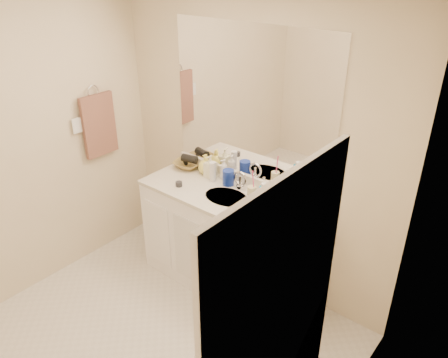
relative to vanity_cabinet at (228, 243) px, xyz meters
name	(u,v)px	position (x,y,z in m)	size (l,w,h in m)	color
floor	(139,356)	(0.00, -1.02, -0.42)	(2.60, 2.60, 0.00)	silver
wall_back	(250,148)	(0.00, 0.28, 0.77)	(2.60, 0.02, 2.40)	beige
wall_left	(12,157)	(-1.30, -1.02, 0.77)	(0.02, 2.60, 2.40)	beige
wall_right	(314,317)	(1.30, -1.02, 0.77)	(0.02, 2.60, 2.40)	beige
vanity_cabinet	(228,243)	(0.00, 0.00, 0.00)	(1.50, 0.55, 0.85)	white
countertop	(228,197)	(0.00, 0.00, 0.44)	(1.52, 0.57, 0.03)	silver
backsplash	(248,180)	(0.00, 0.26, 0.50)	(1.52, 0.03, 0.08)	white
sink_basin	(226,198)	(0.00, -0.02, 0.44)	(0.37, 0.37, 0.02)	beige
faucet	(240,182)	(0.00, 0.16, 0.51)	(0.02, 0.02, 0.11)	silver
mirror	(250,105)	(0.00, 0.27, 1.14)	(1.48, 0.01, 1.20)	white
blue_mug	(228,177)	(-0.12, 0.15, 0.52)	(0.10, 0.10, 0.13)	#1731A2
tan_cup	(252,192)	(0.16, 0.10, 0.50)	(0.07, 0.07, 0.10)	beige
toothbrush	(253,181)	(0.17, 0.10, 0.60)	(0.01, 0.01, 0.18)	#FC4286
mouthwash_bottle	(264,198)	(0.32, 0.02, 0.54)	(0.08, 0.08, 0.18)	#0E7AAA
clear_pump_bottle	(304,203)	(0.58, 0.17, 0.53)	(0.06, 0.06, 0.15)	white
soap_dish	(256,218)	(0.37, -0.13, 0.46)	(0.11, 0.09, 0.01)	silver
green_soap	(256,216)	(0.37, -0.13, 0.48)	(0.07, 0.05, 0.02)	#8ACF32
orange_comb	(242,219)	(0.30, -0.21, 0.46)	(0.13, 0.03, 0.01)	#ED5718
dark_jar	(179,184)	(-0.42, -0.13, 0.47)	(0.06, 0.06, 0.04)	#26262B
extra_white_bottle	(213,172)	(-0.26, 0.12, 0.54)	(0.05, 0.05, 0.17)	white
soap_bottle_white	(224,169)	(-0.22, 0.21, 0.54)	(0.07, 0.07, 0.18)	white
soap_bottle_cream	(210,166)	(-0.33, 0.17, 0.55)	(0.09, 0.09, 0.20)	#F3F2C6
soap_bottle_yellow	(206,164)	(-0.40, 0.19, 0.54)	(0.14, 0.14, 0.17)	#F4E65F
wicker_basket	(188,164)	(-0.60, 0.18, 0.49)	(0.25, 0.25, 0.06)	olive
hair_dryer	(190,159)	(-0.58, 0.18, 0.54)	(0.07, 0.07, 0.14)	black
towel_ring	(93,91)	(-1.27, -0.25, 1.12)	(0.11, 0.11, 0.01)	silver
hand_towel	(99,125)	(-1.25, -0.25, 0.82)	(0.04, 0.32, 0.55)	brown
switch_plate	(77,125)	(-1.27, -0.45, 0.88)	(0.01, 0.09, 0.13)	white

